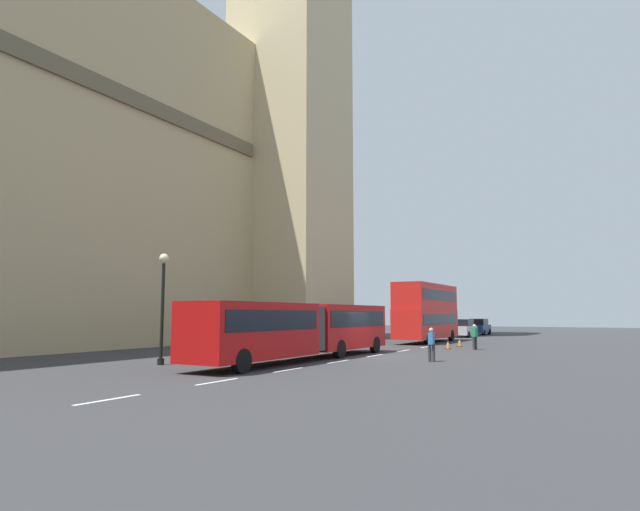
{
  "coord_description": "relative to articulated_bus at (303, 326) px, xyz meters",
  "views": [
    {
      "loc": [
        -28.1,
        -12.59,
        2.37
      ],
      "look_at": [
        -1.06,
        2.7,
        5.79
      ],
      "focal_mm": 29.98,
      "sensor_mm": 36.0,
      "label": 1
    }
  ],
  "objects": [
    {
      "name": "sedan_lead",
      "position": [
        32.47,
        0.06,
        -0.83
      ],
      "size": [
        4.4,
        1.86,
        1.85
      ],
      "color": "#B7B7BC",
      "rests_on": "ground_plane"
    },
    {
      "name": "sedan_trailing",
      "position": [
        39.61,
        0.09,
        -0.83
      ],
      "size": [
        4.4,
        1.86,
        1.85
      ],
      "color": "navy",
      "rests_on": "ground_plane"
    },
    {
      "name": "pedestrian_by_kerb",
      "position": [
        12.79,
        -5.77,
        -0.83
      ],
      "size": [
        0.41,
        0.47,
        1.69
      ],
      "color": "#333333",
      "rests_on": "ground_plane"
    },
    {
      "name": "traffic_cone_middle",
      "position": [
        15.63,
        -3.98,
        -1.46
      ],
      "size": [
        0.36,
        0.36,
        0.58
      ],
      "color": "black",
      "rests_on": "ground_plane"
    },
    {
      "name": "traffic_cone_west",
      "position": [
        12.64,
        -3.98,
        -1.46
      ],
      "size": [
        0.36,
        0.36,
        0.58
      ],
      "color": "black",
      "rests_on": "ground_plane"
    },
    {
      "name": "double_decker_bus",
      "position": [
        20.31,
        0.0,
        0.96
      ],
      "size": [
        10.29,
        2.54,
        4.9
      ],
      "color": "red",
      "rests_on": "ground_plane"
    },
    {
      "name": "ground_plane",
      "position": [
        4.13,
        -1.99,
        -1.75
      ],
      "size": [
        160.0,
        160.0,
        0.0
      ],
      "primitive_type": "plane",
      "color": "#333335"
    },
    {
      "name": "street_lamp",
      "position": [
        -5.47,
        4.51,
        1.31
      ],
      "size": [
        0.44,
        0.44,
        5.27
      ],
      "color": "black",
      "rests_on": "ground_plane"
    },
    {
      "name": "pedestrian_near_cones",
      "position": [
        2.44,
        -6.09,
        -0.83
      ],
      "size": [
        0.41,
        0.36,
        1.69
      ],
      "color": "#333333",
      "rests_on": "ground_plane"
    },
    {
      "name": "lane_centre_marking",
      "position": [
        0.14,
        -1.99,
        -1.74
      ],
      "size": [
        29.8,
        0.16,
        0.01
      ],
      "color": "silver",
      "rests_on": "ground_plane"
    },
    {
      "name": "articulated_bus",
      "position": [
        0.0,
        0.0,
        0.0
      ],
      "size": [
        16.21,
        2.54,
        2.9
      ],
      "color": "#B20F0F",
      "rests_on": "ground_plane"
    }
  ]
}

